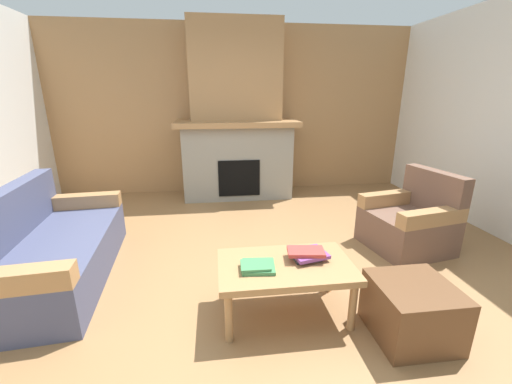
% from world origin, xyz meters
% --- Properties ---
extents(ground, '(9.00, 9.00, 0.00)m').
position_xyz_m(ground, '(0.00, 0.00, 0.00)').
color(ground, olive).
extents(wall_back_wood_panel, '(6.00, 0.12, 2.70)m').
position_xyz_m(wall_back_wood_panel, '(0.00, 3.00, 1.35)').
color(wall_back_wood_panel, '#A87A4C').
rests_on(wall_back_wood_panel, ground).
extents(fireplace, '(1.90, 0.82, 2.70)m').
position_xyz_m(fireplace, '(0.00, 2.62, 1.16)').
color(fireplace, gray).
rests_on(fireplace, ground).
extents(couch, '(0.99, 1.87, 0.85)m').
position_xyz_m(couch, '(-1.87, 0.28, 0.29)').
color(couch, '#474C6B').
rests_on(couch, ground).
extents(armchair, '(0.89, 0.89, 0.85)m').
position_xyz_m(armchair, '(1.73, 0.45, 0.29)').
color(armchair, brown).
rests_on(armchair, ground).
extents(coffee_table, '(1.00, 0.60, 0.43)m').
position_xyz_m(coffee_table, '(0.14, -0.47, 0.38)').
color(coffee_table, '#A87A4C').
rests_on(coffee_table, ground).
extents(ottoman, '(0.52, 0.52, 0.40)m').
position_xyz_m(ottoman, '(0.96, -0.81, 0.20)').
color(ottoman, brown).
rests_on(ottoman, ground).
extents(book_stack_near_edge, '(0.26, 0.24, 0.05)m').
position_xyz_m(book_stack_near_edge, '(-0.08, -0.51, 0.45)').
color(book_stack_near_edge, '#3D7F4C').
rests_on(book_stack_near_edge, coffee_table).
extents(book_stack_center, '(0.33, 0.26, 0.08)m').
position_xyz_m(book_stack_center, '(0.32, -0.42, 0.47)').
color(book_stack_center, '#2D2D33').
rests_on(book_stack_center, coffee_table).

